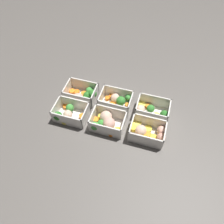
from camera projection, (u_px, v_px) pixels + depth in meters
The scene contains 7 objects.
ground_plane at pixel (112, 115), 0.94m from camera, with size 4.00×4.00×0.00m, color #56514C.
container_near_left at pixel (151, 110), 0.92m from camera, with size 0.14×0.10×0.06m.
container_near_center at pixel (116, 101), 0.95m from camera, with size 0.13×0.11×0.06m.
container_near_right at pixel (82, 95), 0.97m from camera, with size 0.14×0.11×0.06m.
container_far_left at pixel (148, 132), 0.86m from camera, with size 0.16×0.11×0.06m.
container_far_center at pixel (106, 122), 0.88m from camera, with size 0.14×0.11×0.06m.
container_far_right at pixel (69, 113), 0.91m from camera, with size 0.13×0.11×0.06m.
Camera 1 is at (-0.16, 0.52, 0.76)m, focal length 35.00 mm.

